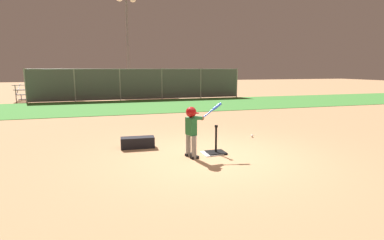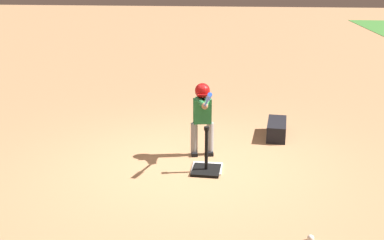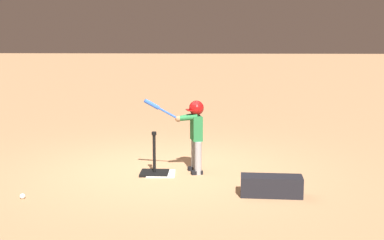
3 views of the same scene
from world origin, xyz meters
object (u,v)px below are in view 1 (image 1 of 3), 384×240
at_px(batter_child, 192,125).
at_px(baseball, 252,136).
at_px(bleachers_far_left, 50,92).
at_px(equipment_bag, 138,142).
at_px(bleachers_center, 146,88).
at_px(batting_tee, 216,150).

distance_m(batter_child, baseball, 2.79).
height_order(batter_child, bleachers_far_left, batter_child).
distance_m(bleachers_far_left, equipment_bag, 14.31).
relative_size(batter_child, baseball, 16.37).
bearing_deg(bleachers_far_left, batter_child, -70.60).
xyz_separation_m(batter_child, bleachers_center, (1.00, 15.02, -0.09)).
relative_size(batting_tee, batter_child, 0.56).
xyz_separation_m(batting_tee, baseball, (1.64, 1.32, -0.05)).
bearing_deg(bleachers_far_left, baseball, -60.78).
relative_size(batting_tee, bleachers_far_left, 0.17).
xyz_separation_m(batting_tee, batter_child, (-0.62, -0.14, 0.65)).
xyz_separation_m(bleachers_far_left, bleachers_center, (6.24, 0.15, 0.13)).
bearing_deg(equipment_bag, batter_child, -43.91).
relative_size(batter_child, bleachers_center, 0.34).
height_order(batter_child, baseball, batter_child).
distance_m(baseball, bleachers_center, 13.63).
bearing_deg(baseball, bleachers_far_left, 119.22).
bearing_deg(bleachers_center, equipment_bag, -98.65).
bearing_deg(batting_tee, baseball, 38.80).
bearing_deg(batter_child, bleachers_center, 86.18).
distance_m(bleachers_far_left, bleachers_center, 6.24).
height_order(batting_tee, batter_child, batter_child).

